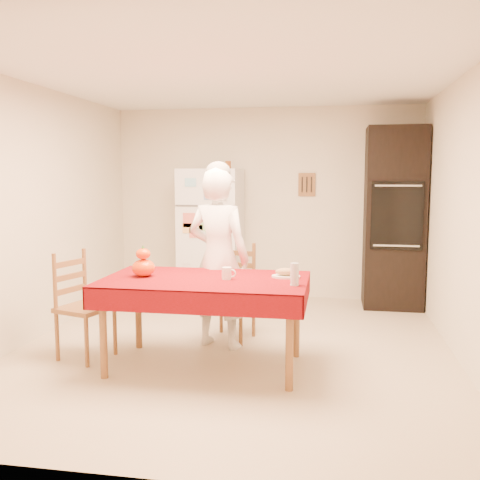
% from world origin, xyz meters
% --- Properties ---
extents(floor, '(4.50, 4.50, 0.00)m').
position_xyz_m(floor, '(0.00, 0.00, 0.00)').
color(floor, '#CBB192').
rests_on(floor, ground).
extents(room_shell, '(4.02, 4.52, 2.51)m').
position_xyz_m(room_shell, '(0.00, 0.00, 1.62)').
color(room_shell, beige).
rests_on(room_shell, ground).
extents(refrigerator, '(0.75, 0.74, 1.70)m').
position_xyz_m(refrigerator, '(-0.65, 1.88, 0.85)').
color(refrigerator, white).
rests_on(refrigerator, floor).
extents(oven_cabinet, '(0.70, 0.62, 2.20)m').
position_xyz_m(oven_cabinet, '(1.63, 1.93, 1.10)').
color(oven_cabinet, black).
rests_on(oven_cabinet, floor).
extents(dining_table, '(1.70, 1.00, 0.76)m').
position_xyz_m(dining_table, '(-0.15, -0.54, 0.69)').
color(dining_table, brown).
rests_on(dining_table, floor).
extents(chair_far, '(0.50, 0.48, 0.95)m').
position_xyz_m(chair_far, '(-0.07, 0.32, 0.51)').
color(chair_far, brown).
rests_on(chair_far, floor).
extents(chair_left, '(0.51, 0.52, 0.95)m').
position_xyz_m(chair_left, '(-1.31, -0.48, 0.51)').
color(chair_left, brown).
rests_on(chair_left, floor).
extents(seated_woman, '(0.70, 0.55, 1.69)m').
position_xyz_m(seated_woman, '(-0.16, 0.02, 0.84)').
color(seated_woman, white).
rests_on(seated_woman, floor).
extents(coffee_mug, '(0.08, 0.08, 0.10)m').
position_xyz_m(coffee_mug, '(0.04, -0.55, 0.81)').
color(coffee_mug, white).
rests_on(coffee_mug, dining_table).
extents(pumpkin_lower, '(0.20, 0.20, 0.15)m').
position_xyz_m(pumpkin_lower, '(-0.69, -0.54, 0.84)').
color(pumpkin_lower, red).
rests_on(pumpkin_lower, dining_table).
extents(pumpkin_upper, '(0.12, 0.12, 0.09)m').
position_xyz_m(pumpkin_upper, '(-0.69, -0.54, 0.96)').
color(pumpkin_upper, '#E03B05').
rests_on(pumpkin_upper, pumpkin_lower).
extents(wine_glass, '(0.07, 0.07, 0.18)m').
position_xyz_m(wine_glass, '(0.61, -0.70, 0.85)').
color(wine_glass, silver).
rests_on(wine_glass, dining_table).
extents(bread_plate, '(0.24, 0.24, 0.02)m').
position_xyz_m(bread_plate, '(0.51, -0.39, 0.77)').
color(bread_plate, white).
rests_on(bread_plate, dining_table).
extents(bread_loaf, '(0.18, 0.10, 0.06)m').
position_xyz_m(bread_loaf, '(0.51, -0.39, 0.81)').
color(bread_loaf, '#A57F51').
rests_on(bread_loaf, bread_plate).
extents(spice_jar_left, '(0.05, 0.05, 0.10)m').
position_xyz_m(spice_jar_left, '(-0.59, 1.93, 1.75)').
color(spice_jar_left, '#99681B').
rests_on(spice_jar_left, refrigerator).
extents(spice_jar_mid, '(0.05, 0.05, 0.10)m').
position_xyz_m(spice_jar_mid, '(-0.45, 1.93, 1.75)').
color(spice_jar_mid, brown).
rests_on(spice_jar_mid, refrigerator).
extents(spice_jar_right, '(0.05, 0.05, 0.10)m').
position_xyz_m(spice_jar_right, '(-0.42, 1.93, 1.75)').
color(spice_jar_right, brown).
rests_on(spice_jar_right, refrigerator).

